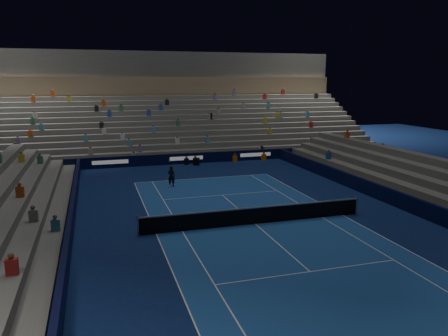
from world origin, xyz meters
TOP-DOWN VIEW (x-y plane):
  - ground at (0.00, 0.00)m, footprint 90.00×90.00m
  - court_surface at (0.00, 0.00)m, footprint 10.97×23.77m
  - sponsor_barrier_far at (0.00, 18.50)m, footprint 44.00×0.25m
  - sponsor_barrier_east at (9.70, 0.00)m, footprint 0.25×37.00m
  - sponsor_barrier_west at (-9.70, 0.00)m, footprint 0.25×37.00m
  - grandstand_main at (0.00, 27.90)m, footprint 44.00×15.20m
  - tennis_net at (0.00, 0.00)m, footprint 12.90×0.10m
  - tennis_player at (-2.92, 9.95)m, footprint 0.66×0.55m
  - broadcast_camera at (0.79, 17.51)m, footprint 0.69×1.04m

SIDE VIEW (x-z plane):
  - ground at x=0.00m, z-range 0.00..0.00m
  - court_surface at x=0.00m, z-range 0.00..0.01m
  - broadcast_camera at x=0.79m, z-range 0.01..0.67m
  - sponsor_barrier_far at x=0.00m, z-range 0.00..1.00m
  - sponsor_barrier_east at x=9.70m, z-range 0.00..1.00m
  - sponsor_barrier_west at x=-9.70m, z-range 0.00..1.00m
  - tennis_net at x=0.00m, z-range -0.05..1.05m
  - tennis_player at x=-2.92m, z-range 0.00..1.56m
  - grandstand_main at x=0.00m, z-range -2.22..8.98m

